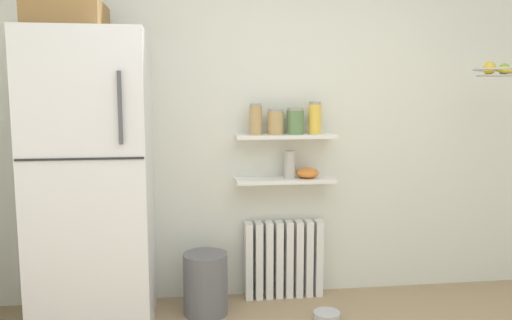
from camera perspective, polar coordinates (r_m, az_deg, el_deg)
The scene contains 14 objects.
back_wall at distance 3.77m, azimuth 3.09°, elevation 4.74°, with size 7.04×0.10×2.60m, color silver.
refrigerator at distance 3.38m, azimuth -17.54°, elevation -1.75°, with size 0.70×0.75×2.01m.
radiator at distance 3.83m, azimuth 3.05°, elevation -10.81°, with size 0.56×0.12×0.56m.
wall_shelf_lower at distance 3.66m, azimuth 3.20°, elevation -2.22°, with size 0.70×0.22×0.03m, color white.
wall_shelf_upper at distance 3.62m, azimuth 3.24°, elevation 2.64°, with size 0.70×0.22×0.03m, color white.
storage_jar_0 at distance 3.58m, azimuth -0.05°, elevation 4.49°, with size 0.09×0.09×0.21m.
storage_jar_1 at distance 3.60m, azimuth 2.16°, elevation 4.19°, with size 0.11×0.11×0.18m.
storage_jar_2 at distance 3.62m, azimuth 4.33°, elevation 4.28°, with size 0.12×0.12×0.18m.
storage_jar_3 at distance 3.65m, azimuth 6.48°, elevation 4.60°, with size 0.09×0.09×0.23m.
vase at distance 3.65m, azimuth 3.72°, elevation -0.51°, with size 0.08×0.08×0.19m, color #B2ADA8.
shelf_bowl at distance 3.68m, azimuth 5.67°, elevation -1.40°, with size 0.16×0.16×0.07m, color orange.
trash_bin at distance 3.59m, azimuth -5.56°, elevation -13.36°, with size 0.30×0.30×0.41m, color slate.
pet_food_bowl at distance 3.58m, azimuth 7.77°, elevation -16.58°, with size 0.18×0.18×0.05m, color #B7B7BC.
hanging_fruit_basket at distance 3.74m, azimuth 25.02°, elevation 8.91°, with size 0.32×0.32×0.09m.
Camera 1 is at (-0.70, -1.65, 1.49)m, focal length 36.44 mm.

